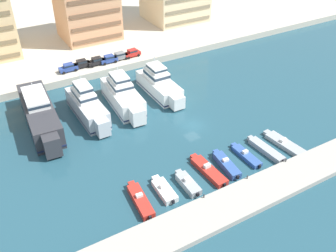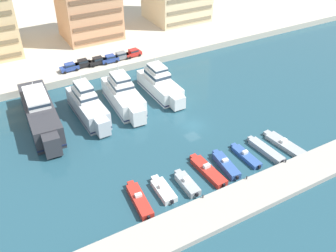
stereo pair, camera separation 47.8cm
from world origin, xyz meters
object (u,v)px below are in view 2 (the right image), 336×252
(car_blue_center_left, at_px, (110,59))
(car_red_center_right, at_px, (133,53))
(motorboat_white_left, at_px, (163,190))
(car_black_left, at_px, (82,63))
(motorboat_blue_center_right, at_px, (246,156))
(motorboat_grey_right, at_px, (284,144))
(motorboat_red_center_left, at_px, (208,171))
(car_grey_center, at_px, (121,56))
(yacht_silver_left, at_px, (88,106))
(motorboat_blue_center, at_px, (226,165))
(car_blue_far_left, at_px, (69,67))
(car_black_mid_left, at_px, (98,61))
(motorboat_grey_mid_right, at_px, (266,150))
(motorboat_red_far_left, at_px, (139,200))
(yacht_charcoal_far_left, at_px, (40,113))
(motorboat_grey_mid_left, at_px, (187,184))
(yacht_white_mid_left, at_px, (123,95))
(yacht_white_center_left, at_px, (160,84))

(car_blue_center_left, relative_size, car_red_center_right, 0.97)
(motorboat_white_left, xyz_separation_m, car_black_left, (2.30, 42.42, 2.13))
(motorboat_blue_center_right, height_order, motorboat_grey_right, motorboat_grey_right)
(motorboat_red_center_left, distance_m, car_black_left, 42.55)
(car_blue_center_left, distance_m, car_grey_center, 2.82)
(motorboat_red_center_left, bearing_deg, yacht_silver_left, 113.69)
(motorboat_blue_center, relative_size, car_red_center_right, 1.70)
(motorboat_red_center_left, xyz_separation_m, car_blue_far_left, (-8.97, 41.66, 2.17))
(car_black_mid_left, xyz_separation_m, car_blue_center_left, (2.92, -0.34, 0.00))
(motorboat_grey_mid_right, bearing_deg, motorboat_red_far_left, 179.92)
(yacht_charcoal_far_left, height_order, motorboat_blue_center, yacht_charcoal_far_left)
(motorboat_grey_mid_left, bearing_deg, yacht_white_mid_left, 87.57)
(motorboat_grey_mid_left, distance_m, motorboat_grey_right, 19.72)
(yacht_charcoal_far_left, distance_m, car_black_left, 20.82)
(yacht_silver_left, xyz_separation_m, motorboat_white_left, (2.63, -24.84, -1.87))
(yacht_charcoal_far_left, bearing_deg, yacht_white_center_left, -1.22)
(yacht_white_center_left, bearing_deg, car_black_left, 124.09)
(motorboat_blue_center_right, bearing_deg, motorboat_grey_mid_right, -7.37)
(motorboat_grey_mid_right, bearing_deg, car_blue_center_left, 104.46)
(yacht_white_mid_left, relative_size, car_blue_far_left, 3.94)
(motorboat_red_center_left, relative_size, motorboat_grey_mid_right, 1.05)
(car_red_center_right, bearing_deg, car_blue_center_left, -176.28)
(yacht_white_mid_left, relative_size, motorboat_red_center_left, 1.95)
(motorboat_white_left, distance_m, motorboat_grey_mid_left, 3.77)
(car_blue_center_left, bearing_deg, car_blue_far_left, 177.97)
(yacht_silver_left, bearing_deg, yacht_white_mid_left, 1.93)
(yacht_white_mid_left, bearing_deg, motorboat_grey_right, -53.93)
(yacht_silver_left, bearing_deg, motorboat_grey_right, -44.18)
(yacht_white_center_left, relative_size, motorboat_blue_center, 2.18)
(yacht_white_mid_left, xyz_separation_m, motorboat_red_far_left, (-8.77, -25.26, -1.80))
(motorboat_red_center_left, xyz_separation_m, motorboat_blue_center, (3.20, -0.36, 0.10))
(yacht_white_mid_left, height_order, motorboat_blue_center, yacht_white_mid_left)
(motorboat_red_far_left, distance_m, motorboat_red_center_left, 12.10)
(yacht_white_mid_left, xyz_separation_m, car_blue_center_left, (3.89, 16.56, 0.29))
(yacht_white_center_left, relative_size, car_grey_center, 3.75)
(motorboat_red_far_left, relative_size, motorboat_red_center_left, 0.92)
(motorboat_grey_mid_left, xyz_separation_m, motorboat_blue_center_right, (11.96, 0.94, -0.18))
(yacht_silver_left, height_order, yacht_white_mid_left, yacht_silver_left)
(yacht_white_center_left, distance_m, motorboat_white_left, 29.27)
(yacht_white_mid_left, bearing_deg, motorboat_red_far_left, -109.14)
(motorboat_red_center_left, relative_size, car_red_center_right, 1.99)
(car_black_mid_left, bearing_deg, yacht_white_center_left, -64.41)
(motorboat_white_left, relative_size, motorboat_blue_center_right, 0.87)
(yacht_white_center_left, distance_m, car_blue_far_left, 21.49)
(motorboat_blue_center, bearing_deg, car_grey_center, 89.77)
(yacht_white_mid_left, relative_size, yacht_white_center_left, 1.05)
(yacht_charcoal_far_left, distance_m, motorboat_grey_right, 43.83)
(yacht_white_mid_left, bearing_deg, motorboat_blue_center, -75.44)
(yacht_charcoal_far_left, bearing_deg, motorboat_blue_center_right, -44.39)
(yacht_silver_left, relative_size, car_blue_far_left, 3.86)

